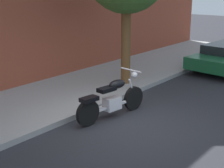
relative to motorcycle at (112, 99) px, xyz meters
The scene contains 3 objects.
ground_plane 0.78m from the motorcycle, 104.11° to the right, with size 60.00×60.00×0.00m, color #28282D.
sidewalk 2.20m from the motorcycle, 94.01° to the left, with size 24.03×3.12×0.14m, color gray.
motorcycle is the anchor object (origin of this frame).
Camera 1 is at (-6.18, -4.48, 3.26)m, focal length 54.75 mm.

